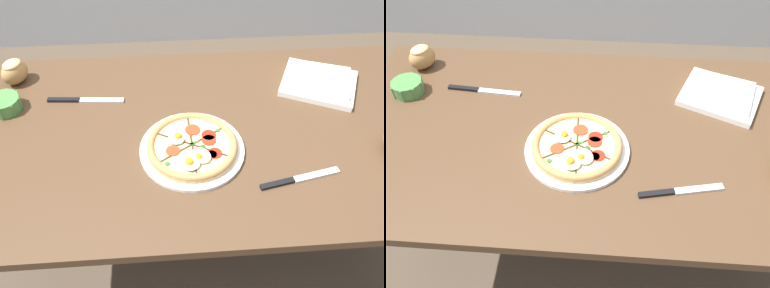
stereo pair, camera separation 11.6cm
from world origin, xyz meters
TOP-DOWN VIEW (x-y plane):
  - ground_plane at (0.00, 0.00)m, footprint 12.00×12.00m
  - dining_table at (0.00, 0.00)m, footprint 1.59×0.82m
  - pizza at (-0.06, -0.08)m, footprint 0.31×0.31m
  - ramekin_bowl at (-0.65, 0.14)m, footprint 0.11×0.11m
  - napkin_folded at (0.39, 0.19)m, footprint 0.30×0.28m
  - bread_piece_mid at (-0.64, 0.28)m, footprint 0.11×0.12m
  - knife_main at (-0.40, 0.16)m, footprint 0.25×0.04m
  - knife_spare at (0.22, -0.21)m, footprint 0.23×0.07m

SIDE VIEW (x-z plane):
  - ground_plane at x=0.00m, z-range 0.00..0.00m
  - dining_table at x=0.00m, z-range 0.28..1.01m
  - knife_spare at x=0.22m, z-range 0.73..0.74m
  - knife_main at x=-0.40m, z-range 0.73..0.74m
  - napkin_folded at x=0.39m, z-range 0.73..0.77m
  - pizza at x=-0.06m, z-range 0.73..0.78m
  - ramekin_bowl at x=-0.65m, z-range 0.73..0.78m
  - bread_piece_mid at x=-0.64m, z-range 0.74..0.82m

